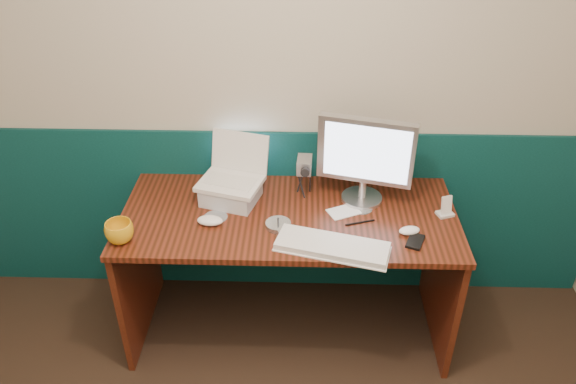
{
  "coord_description": "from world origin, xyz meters",
  "views": [
    {
      "loc": [
        0.13,
        -0.81,
        2.29
      ],
      "look_at": [
        0.07,
        1.23,
        0.97
      ],
      "focal_mm": 35.0,
      "sensor_mm": 36.0,
      "label": 1
    }
  ],
  "objects_px": {
    "desk": "(289,274)",
    "camcorder": "(304,178)",
    "laptop": "(229,163)",
    "keyboard": "(332,247)",
    "mug": "(119,232)",
    "monitor": "(365,159)"
  },
  "relations": [
    {
      "from": "monitor",
      "to": "mug",
      "type": "distance_m",
      "value": 1.17
    },
    {
      "from": "laptop",
      "to": "monitor",
      "type": "xyz_separation_m",
      "value": [
        0.64,
        0.03,
        0.02
      ]
    },
    {
      "from": "mug",
      "to": "laptop",
      "type": "bearing_deg",
      "value": 37.04
    },
    {
      "from": "keyboard",
      "to": "mug",
      "type": "distance_m",
      "value": 0.94
    },
    {
      "from": "monitor",
      "to": "mug",
      "type": "bearing_deg",
      "value": -146.57
    },
    {
      "from": "laptop",
      "to": "keyboard",
      "type": "distance_m",
      "value": 0.64
    },
    {
      "from": "desk",
      "to": "camcorder",
      "type": "height_order",
      "value": "camcorder"
    },
    {
      "from": "laptop",
      "to": "keyboard",
      "type": "bearing_deg",
      "value": -21.42
    },
    {
      "from": "monitor",
      "to": "camcorder",
      "type": "height_order",
      "value": "monitor"
    },
    {
      "from": "monitor",
      "to": "camcorder",
      "type": "xyz_separation_m",
      "value": [
        -0.29,
        0.04,
        -0.13
      ]
    },
    {
      "from": "laptop",
      "to": "desk",
      "type": "bearing_deg",
      "value": -4.24
    },
    {
      "from": "laptop",
      "to": "camcorder",
      "type": "xyz_separation_m",
      "value": [
        0.36,
        0.07,
        -0.12
      ]
    },
    {
      "from": "desk",
      "to": "camcorder",
      "type": "bearing_deg",
      "value": 68.48
    },
    {
      "from": "keyboard",
      "to": "mug",
      "type": "relative_size",
      "value": 3.88
    },
    {
      "from": "desk",
      "to": "camcorder",
      "type": "xyz_separation_m",
      "value": [
        0.07,
        0.18,
        0.47
      ]
    },
    {
      "from": "desk",
      "to": "laptop",
      "type": "distance_m",
      "value": 0.66
    },
    {
      "from": "laptop",
      "to": "camcorder",
      "type": "bearing_deg",
      "value": 27.36
    },
    {
      "from": "camcorder",
      "to": "keyboard",
      "type": "bearing_deg",
      "value": -70.91
    },
    {
      "from": "laptop",
      "to": "camcorder",
      "type": "distance_m",
      "value": 0.38
    },
    {
      "from": "keyboard",
      "to": "monitor",
      "type": "bearing_deg",
      "value": 83.03
    },
    {
      "from": "mug",
      "to": "desk",
      "type": "bearing_deg",
      "value": 17.54
    },
    {
      "from": "desk",
      "to": "keyboard",
      "type": "xyz_separation_m",
      "value": [
        0.2,
        -0.27,
        0.39
      ]
    }
  ]
}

